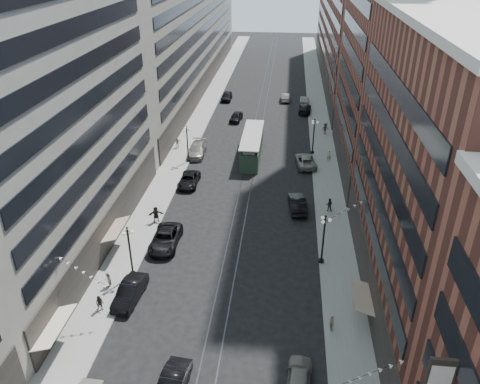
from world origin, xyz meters
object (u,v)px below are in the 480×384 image
at_px(car_2, 165,239).
at_px(car_11, 305,161).
at_px(pedestrian_extra_0, 108,280).
at_px(pedestrian_9, 325,129).
at_px(lamppost_se_far, 324,238).
at_px(car_8, 197,150).
at_px(car_10, 297,203).
at_px(streetcar, 252,146).
at_px(pedestrian_5, 156,214).
at_px(lamppost_sw_mid, 187,143).
at_px(car_14, 285,97).
at_px(car_13, 236,117).
at_px(pedestrian_2, 100,303).
at_px(lamppost_sw_far, 130,250).
at_px(car_12, 305,108).
at_px(pedestrian_6, 177,142).
at_px(car_4, 299,378).
at_px(pedestrian_8, 329,156).
at_px(car_7, 189,180).
at_px(car_9, 227,96).
at_px(car_extra_0, 130,292).
at_px(car_extra_1, 304,100).
at_px(lamppost_se_mid, 314,135).
at_px(pedestrian_4, 332,323).
at_px(pedestrian_7, 329,205).

height_order(car_2, car_11, car_2).
bearing_deg(pedestrian_extra_0, pedestrian_9, 150.35).
distance_m(lamppost_se_far, car_11, 23.71).
distance_m(car_8, car_11, 16.55).
xyz_separation_m(car_2, car_10, (14.09, 9.10, 0.04)).
xyz_separation_m(lamppost_se_far, streetcar, (-9.20, 26.17, -1.45)).
height_order(car_2, pedestrian_5, pedestrian_5).
xyz_separation_m(car_2, car_8, (-1.11, 24.25, 0.03)).
distance_m(lamppost_se_far, pedestrian_extra_0, 21.12).
relative_size(lamppost_sw_mid, car_14, 1.19).
height_order(car_11, car_13, car_11).
bearing_deg(pedestrian_2, lamppost_sw_far, 73.33).
height_order(car_12, pedestrian_6, pedestrian_6).
bearing_deg(streetcar, car_2, -106.43).
xyz_separation_m(car_4, pedestrian_8, (4.69, 40.48, 0.26)).
relative_size(car_11, pedestrian_9, 3.05).
bearing_deg(car_7, car_9, 89.99).
bearing_deg(car_11, car_4, 80.58).
bearing_deg(car_4, pedestrian_2, -14.36).
distance_m(car_9, car_13, 12.86).
distance_m(car_8, car_14, 32.06).
relative_size(car_4, car_12, 0.84).
relative_size(car_7, car_13, 1.15).
relative_size(car_2, car_13, 1.32).
height_order(car_extra_0, car_extra_1, car_extra_0).
xyz_separation_m(car_extra_0, car_extra_1, (16.80, 60.54, -0.07)).
bearing_deg(car_11, lamppost_sw_mid, -5.75).
xyz_separation_m(car_10, car_extra_1, (1.60, 42.66, -0.11)).
distance_m(pedestrian_2, pedestrian_5, 15.11).
xyz_separation_m(car_13, pedestrian_5, (-5.34, -35.86, 0.33)).
distance_m(car_13, car_extra_0, 49.30).
bearing_deg(pedestrian_8, car_4, 87.63).
relative_size(car_10, car_extra_1, 1.15).
xyz_separation_m(car_4, car_14, (-2.30, 70.33, -0.02)).
bearing_deg(car_9, car_10, -71.62).
relative_size(car_7, pedestrian_8, 2.94).
relative_size(car_10, car_12, 0.98).
xyz_separation_m(lamppost_se_mid, pedestrian_4, (0.37, -37.46, -2.16)).
bearing_deg(pedestrian_2, car_9, 85.12).
distance_m(car_9, car_extra_0, 61.53).
relative_size(pedestrian_2, car_8, 0.25).
height_order(pedestrian_5, pedestrian_7, pedestrian_5).
relative_size(lamppost_sw_mid, pedestrian_8, 3.07).
height_order(car_2, car_extra_1, car_2).
height_order(car_8, car_12, car_8).
bearing_deg(streetcar, lamppost_sw_far, -106.96).
relative_size(streetcar, car_2, 2.13).
xyz_separation_m(lamppost_se_mid, car_4, (-2.40, -43.26, -2.31)).
xyz_separation_m(lamppost_se_mid, car_extra_1, (-0.80, 25.23, -2.33)).
xyz_separation_m(car_10, pedestrian_9, (4.78, 25.82, 0.21)).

